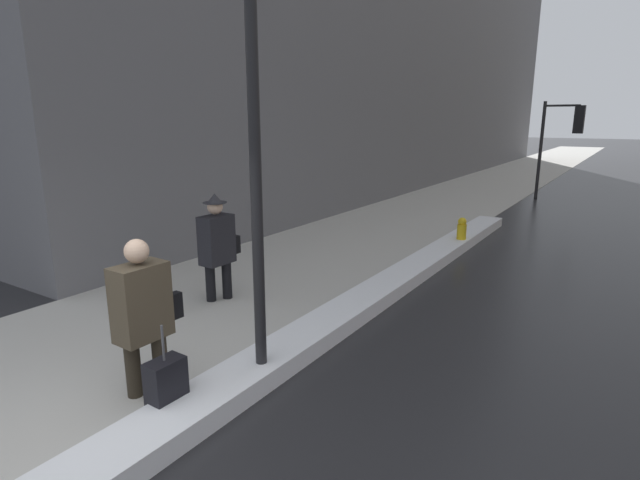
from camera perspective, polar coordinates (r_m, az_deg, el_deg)
ground_plane at (r=4.84m, az=-24.26°, el=-22.71°), size 160.00×160.00×0.00m
sidewalk_slab at (r=18.02m, az=14.91°, el=4.40°), size 4.00×80.00×0.01m
snow_bank_curb at (r=8.44m, az=8.33°, el=-4.89°), size 0.59×12.43×0.22m
lamp_post at (r=4.97m, az=-7.47°, el=10.91°), size 0.28×0.28×4.17m
traffic_light_near at (r=18.94m, az=26.22°, el=11.23°), size 1.31×0.33×3.35m
pedestrian_trailing at (r=5.34m, az=-19.57°, el=-7.59°), size 0.33×0.75×1.65m
pedestrian_in_fedora at (r=7.81m, az=-11.64°, el=-0.35°), size 0.36×0.73×1.69m
rolling_suitcase at (r=5.11m, az=-17.12°, el=-15.99°), size 0.23×0.37×0.95m
fire_hydrant at (r=11.28m, az=15.86°, el=0.72°), size 0.20×0.20×0.70m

